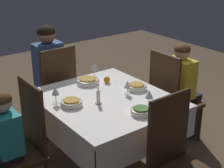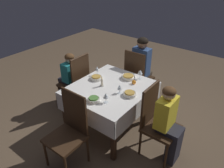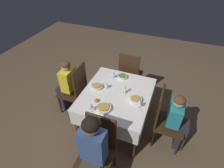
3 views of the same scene
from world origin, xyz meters
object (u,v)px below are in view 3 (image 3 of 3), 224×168
object	(u,v)px
chair_west	(130,73)
person_child_teal	(178,121)
person_child_yellow	(67,84)
bowl_east	(104,108)
wine_glass_south	(106,84)
bowl_north	(136,99)
bowl_west	(122,76)
orange_fruit	(96,100)
person_adult_denim	(92,153)
candle_centerpiece	(125,90)
wine_glass_east	(91,106)
dining_table	(117,98)
chair_east	(98,147)
wine_glass_west	(113,73)
chair_south	(76,89)
wine_glass_north	(140,102)
bowl_south	(97,86)
chair_north	(165,118)

from	to	relation	value
chair_west	person_child_teal	size ratio (longest dim) A/B	1.02
person_child_yellow	bowl_east	bearing A→B (deg)	64.96
wine_glass_south	bowl_north	size ratio (longest dim) A/B	0.71
bowl_west	orange_fruit	world-z (taller)	orange_fruit
person_adult_denim	candle_centerpiece	bearing A→B (deg)	86.99
bowl_north	orange_fruit	distance (m)	0.59
bowl_west	bowl_east	bearing A→B (deg)	-0.88
wine_glass_east	orange_fruit	size ratio (longest dim) A/B	2.42
wine_glass_east	bowl_north	distance (m)	0.69
bowl_east	person_adult_denim	bearing A→B (deg)	10.51
dining_table	wine_glass_south	size ratio (longest dim) A/B	8.87
chair_east	wine_glass_east	world-z (taller)	chair_east
candle_centerpiece	orange_fruit	bearing A→B (deg)	-44.94
wine_glass_west	orange_fruit	bearing A→B (deg)	-2.37
chair_west	person_child_yellow	bearing A→B (deg)	40.71
person_child_yellow	wine_glass_east	distance (m)	0.96
person_adult_denim	orange_fruit	distance (m)	0.79
chair_south	wine_glass_north	world-z (taller)	chair_south
bowl_east	wine_glass_south	world-z (taller)	wine_glass_south
wine_glass_east	bowl_west	bearing A→B (deg)	169.79
chair_east	bowl_south	distance (m)	0.99
bowl_east	orange_fruit	size ratio (longest dim) A/B	3.40
bowl_south	wine_glass_south	world-z (taller)	wine_glass_south
chair_west	chair_south	bearing A→B (deg)	46.56
orange_fruit	bowl_south	bearing A→B (deg)	-157.60
dining_table	orange_fruit	world-z (taller)	orange_fruit
chair_south	chair_east	bearing A→B (deg)	43.54
person_adult_denim	person_child_teal	distance (m)	1.33
chair_north	person_child_yellow	bearing A→B (deg)	86.61
chair_east	chair_west	distance (m)	1.71
chair_west	wine_glass_south	bearing A→B (deg)	77.64
bowl_south	bowl_east	bearing A→B (deg)	36.14
person_child_teal	wine_glass_west	distance (m)	1.26
chair_north	orange_fruit	world-z (taller)	chair_north
person_child_teal	bowl_east	world-z (taller)	person_child_teal
chair_north	bowl_east	world-z (taller)	chair_north
person_adult_denim	wine_glass_west	world-z (taller)	person_adult_denim
chair_east	bowl_north	world-z (taller)	chair_east
dining_table	candle_centerpiece	xyz separation A→B (m)	(-0.05, 0.12, 0.15)
dining_table	orange_fruit	size ratio (longest dim) A/B	18.43
bowl_west	person_child_yellow	bearing A→B (deg)	-67.96
person_child_teal	wine_glass_south	distance (m)	1.21
wine_glass_north	orange_fruit	distance (m)	0.64
bowl_south	wine_glass_west	bearing A→B (deg)	155.21
bowl_south	wine_glass_north	world-z (taller)	wine_glass_north
chair_south	chair_north	bearing A→B (deg)	86.24
dining_table	wine_glass_east	size ratio (longest dim) A/B	7.61
person_child_yellow	bowl_east	distance (m)	1.02
chair_west	wine_glass_north	bearing A→B (deg)	112.66
wine_glass_south	chair_south	bearing A→B (deg)	-89.55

